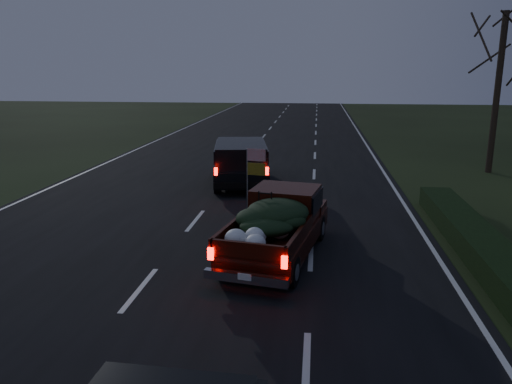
# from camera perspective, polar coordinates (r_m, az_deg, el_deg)

# --- Properties ---
(ground) EXTENTS (120.00, 120.00, 0.00)m
(ground) POSITION_cam_1_polar(r_m,az_deg,el_deg) (11.12, -13.15, -10.85)
(ground) COLOR black
(ground) RESTS_ON ground
(road_asphalt) EXTENTS (14.00, 120.00, 0.02)m
(road_asphalt) POSITION_cam_1_polar(r_m,az_deg,el_deg) (11.12, -13.15, -10.81)
(road_asphalt) COLOR black
(road_asphalt) RESTS_ON ground
(hedge_row) EXTENTS (1.00, 10.00, 0.60)m
(hedge_row) POSITION_cam_1_polar(r_m,az_deg,el_deg) (13.81, 24.13, -5.46)
(hedge_row) COLOR black
(hedge_row) RESTS_ON ground
(bare_tree_far) EXTENTS (3.60, 3.60, 7.00)m
(bare_tree_far) POSITION_cam_1_polar(r_m,az_deg,el_deg) (24.74, 26.26, 14.00)
(bare_tree_far) COLOR black
(bare_tree_far) RESTS_ON ground
(pickup_truck) EXTENTS (2.55, 4.83, 2.41)m
(pickup_truck) POSITION_cam_1_polar(r_m,az_deg,el_deg) (12.41, 2.48, -3.40)
(pickup_truck) COLOR #360F07
(pickup_truck) RESTS_ON ground
(lead_suv) EXTENTS (2.80, 5.16, 1.41)m
(lead_suv) POSITION_cam_1_polar(r_m,az_deg,el_deg) (20.15, -1.76, 3.81)
(lead_suv) COLOR black
(lead_suv) RESTS_ON ground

